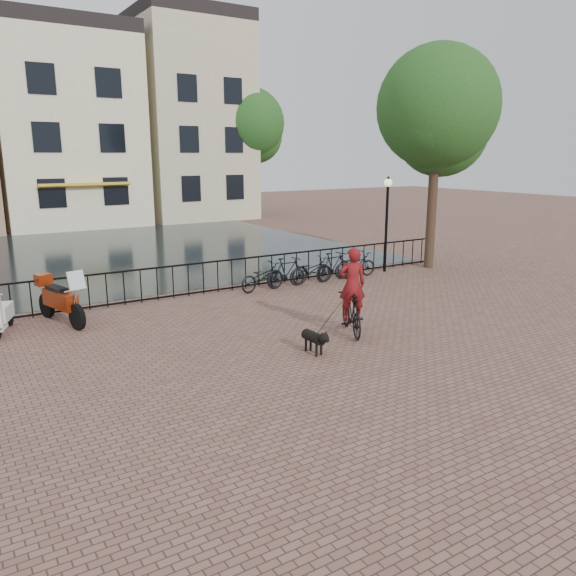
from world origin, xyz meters
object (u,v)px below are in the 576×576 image
lamp_post (387,208)px  motorcycle (60,294)px  scooter (1,306)px  dog (314,340)px  cyclist (352,296)px

lamp_post → motorcycle: size_ratio=1.54×
lamp_post → scooter: bearing=-177.4°
lamp_post → scooter: lamp_post is taller
motorcycle → dog: bearing=-67.0°
dog → scooter: 7.77m
lamp_post → cyclist: bearing=-137.7°
dog → lamp_post: bearing=37.0°
cyclist → motorcycle: 7.50m
cyclist → dog: bearing=46.9°
lamp_post → dog: 9.68m
motorcycle → scooter: bearing=166.0°
lamp_post → motorcycle: 11.75m
cyclist → lamp_post: bearing=-113.5°
motorcycle → scooter: 1.39m
cyclist → dog: size_ratio=2.84×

